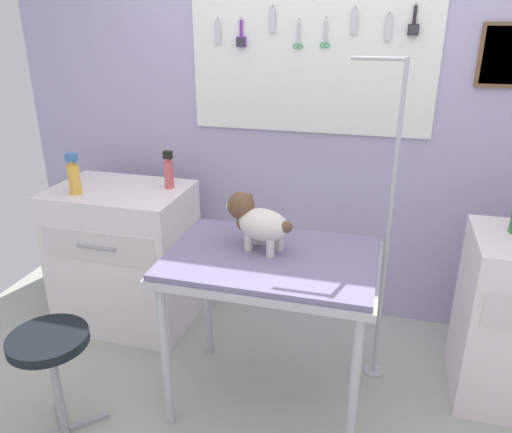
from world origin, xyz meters
TOP-DOWN VIEW (x-y plane):
  - rear_wall_panel at (0.00, 1.28)m, footprint 4.00×0.11m
  - grooming_table at (-0.09, 0.30)m, footprint 0.98×0.67m
  - grooming_arm at (0.41, 0.66)m, footprint 0.29×0.11m
  - dog at (-0.18, 0.36)m, footprint 0.35×0.24m
  - counter_left at (-1.14, 0.79)m, footprint 0.80×0.58m
  - stool at (-0.98, -0.18)m, footprint 0.35×0.35m
  - shampoo_bottle at (-1.33, 0.64)m, footprint 0.07×0.07m
  - spray_bottle_short at (-0.86, 0.88)m, footprint 0.06×0.06m

SIDE VIEW (x-z plane):
  - counter_left at x=-1.14m, z-range 0.00..0.90m
  - stool at x=-0.98m, z-range 0.18..0.73m
  - grooming_table at x=-0.09m, z-range 0.33..1.16m
  - grooming_arm at x=0.41m, z-range -0.05..1.63m
  - dog at x=-0.18m, z-range 0.84..1.10m
  - spray_bottle_short at x=-0.86m, z-range 0.88..1.10m
  - shampoo_bottle at x=-1.33m, z-range 0.88..1.12m
  - rear_wall_panel at x=0.00m, z-range 0.02..2.32m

